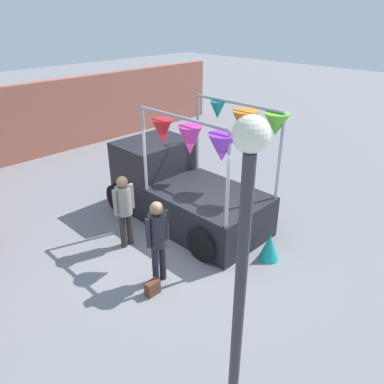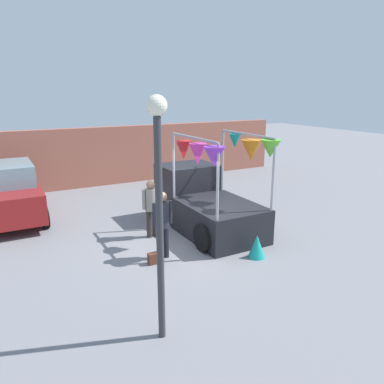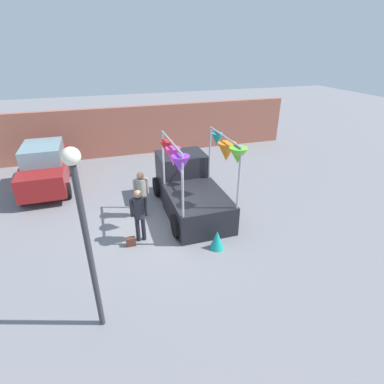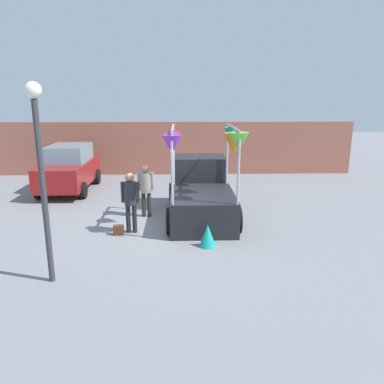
{
  "view_description": "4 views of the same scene",
  "coord_description": "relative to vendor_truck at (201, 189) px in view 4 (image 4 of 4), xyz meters",
  "views": [
    {
      "loc": [
        -4.71,
        -5.04,
        4.84
      ],
      "look_at": [
        0.44,
        0.04,
        1.29
      ],
      "focal_mm": 35.0,
      "sensor_mm": 36.0,
      "label": 1
    },
    {
      "loc": [
        -4.56,
        -8.54,
        4.13
      ],
      "look_at": [
        0.3,
        0.35,
        1.39
      ],
      "focal_mm": 35.0,
      "sensor_mm": 36.0,
      "label": 2
    },
    {
      "loc": [
        -1.83,
        -8.39,
        5.6
      ],
      "look_at": [
        0.84,
        -0.03,
        1.22
      ],
      "focal_mm": 28.0,
      "sensor_mm": 36.0,
      "label": 3
    },
    {
      "loc": [
        0.44,
        -10.68,
        3.82
      ],
      "look_at": [
        0.77,
        -0.19,
        1.12
      ],
      "focal_mm": 35.0,
      "sensor_mm": 36.0,
      "label": 4
    }
  ],
  "objects": [
    {
      "name": "folded_kite_bundle_teal",
      "position": [
        0.04,
        -2.69,
        -0.58
      ],
      "size": [
        0.47,
        0.47,
        0.6
      ],
      "primitive_type": "cone",
      "rotation": [
        0.0,
        0.0,
        0.07
      ],
      "color": "teal",
      "rests_on": "ground"
    },
    {
      "name": "person_customer",
      "position": [
        -2.07,
        -1.56,
        0.18
      ],
      "size": [
        0.53,
        0.34,
        1.75
      ],
      "color": "black",
      "rests_on": "ground"
    },
    {
      "name": "street_lamp",
      "position": [
        -3.4,
        -4.44,
        1.77
      ],
      "size": [
        0.32,
        0.32,
        4.09
      ],
      "color": "#333338",
      "rests_on": "ground"
    },
    {
      "name": "brick_boundary_wall",
      "position": [
        -1.1,
        6.82,
        0.42
      ],
      "size": [
        18.0,
        0.36,
        2.6
      ],
      "primitive_type": "cube",
      "color": "#9E5947",
      "rests_on": "ground"
    },
    {
      "name": "person_vendor",
      "position": [
        -1.77,
        -0.1,
        0.14
      ],
      "size": [
        0.53,
        0.34,
        1.7
      ],
      "color": "#2D2823",
      "rests_on": "ground"
    },
    {
      "name": "vendor_truck",
      "position": [
        0.0,
        0.0,
        0.0
      ],
      "size": [
        2.5,
        4.14,
        2.97
      ],
      "color": "black",
      "rests_on": "ground"
    },
    {
      "name": "ground_plane",
      "position": [
        -1.1,
        -1.11,
        -0.88
      ],
      "size": [
        60.0,
        60.0,
        0.0
      ],
      "primitive_type": "plane",
      "color": "slate"
    },
    {
      "name": "handbag",
      "position": [
        -2.42,
        -1.76,
        -0.74
      ],
      "size": [
        0.28,
        0.16,
        0.28
      ],
      "primitive_type": "cube",
      "color": "#592D1E",
      "rests_on": "ground"
    },
    {
      "name": "parked_car",
      "position": [
        -5.23,
        3.48,
        0.06
      ],
      "size": [
        1.88,
        4.0,
        1.88
      ],
      "color": "maroon",
      "rests_on": "ground"
    }
  ]
}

